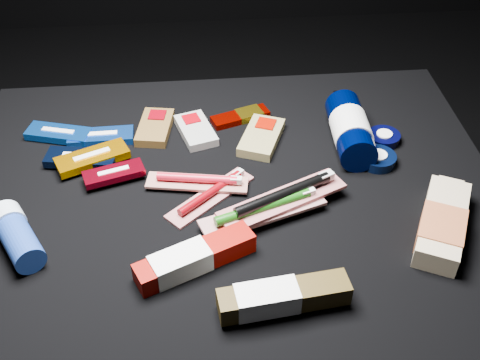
{
  "coord_description": "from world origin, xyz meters",
  "views": [
    {
      "loc": [
        -0.06,
        -0.8,
        1.13
      ],
      "look_at": [
        0.01,
        0.01,
        0.42
      ],
      "focal_mm": 45.0,
      "sensor_mm": 36.0,
      "label": 1
    }
  ],
  "objects": [
    {
      "name": "clif_bar_1",
      "position": [
        -0.06,
        0.19,
        0.41
      ],
      "size": [
        0.09,
        0.12,
        0.02
      ],
      "rotation": [
        0.0,
        0.0,
        0.29
      ],
      "color": "#9FA099",
      "rests_on": "cloth_table"
    },
    {
      "name": "toothbrush_pack_0",
      "position": [
        -0.04,
        -0.01,
        0.41
      ],
      "size": [
        0.17,
        0.15,
        0.02
      ],
      "rotation": [
        0.0,
        0.0,
        0.72
      ],
      "color": "#B4ACA7",
      "rests_on": "cloth_table"
    },
    {
      "name": "toothbrush_pack_2",
      "position": [
        0.05,
        -0.07,
        0.42
      ],
      "size": [
        0.23,
        0.12,
        0.02
      ],
      "rotation": [
        0.0,
        0.0,
        0.34
      ],
      "color": "beige",
      "rests_on": "cloth_table"
    },
    {
      "name": "toothbrush_pack_3",
      "position": [
        0.09,
        -0.05,
        0.43
      ],
      "size": [
        0.24,
        0.15,
        0.03
      ],
      "rotation": [
        0.0,
        0.0,
        0.43
      ],
      "color": "#ABA29F",
      "rests_on": "cloth_table"
    },
    {
      "name": "luna_bar_3",
      "position": [
        -0.26,
        0.1,
        0.42
      ],
      "size": [
        0.14,
        0.1,
        0.02
      ],
      "rotation": [
        0.0,
        0.0,
        0.41
      ],
      "color": "#D38200",
      "rests_on": "cloth_table"
    },
    {
      "name": "luna_bar_4",
      "position": [
        -0.21,
        0.05,
        0.42
      ],
      "size": [
        0.12,
        0.07,
        0.01
      ],
      "rotation": [
        0.0,
        0.0,
        0.3
      ],
      "color": "maroon",
      "rests_on": "cloth_table"
    },
    {
      "name": "power_bar",
      "position": [
        0.04,
        0.23,
        0.41
      ],
      "size": [
        0.13,
        0.08,
        0.02
      ],
      "rotation": [
        0.0,
        0.0,
        0.33
      ],
      "color": "#7F0600",
      "rests_on": "cloth_table"
    },
    {
      "name": "deodorant_stick",
      "position": [
        -0.36,
        -0.1,
        0.43
      ],
      "size": [
        0.11,
        0.14,
        0.05
      ],
      "rotation": [
        0.0,
        0.0,
        0.51
      ],
      "color": "navy",
      "rests_on": "cloth_table"
    },
    {
      "name": "toothbrush_pack_1",
      "position": [
        -0.06,
        0.02,
        0.41
      ],
      "size": [
        0.19,
        0.07,
        0.02
      ],
      "rotation": [
        0.0,
        0.0,
        -0.17
      ],
      "color": "#B8B3AD",
      "rests_on": "cloth_table"
    },
    {
      "name": "cream_tin_upper",
      "position": [
        0.31,
        0.13,
        0.41
      ],
      "size": [
        0.06,
        0.06,
        0.02
      ],
      "rotation": [
        0.0,
        0.0,
        -0.34
      ],
      "color": "black",
      "rests_on": "cloth_table"
    },
    {
      "name": "clif_bar_2",
      "position": [
        0.07,
        0.15,
        0.41
      ],
      "size": [
        0.11,
        0.14,
        0.02
      ],
      "rotation": [
        0.0,
        0.0,
        -0.38
      ],
      "color": "olive",
      "rests_on": "cloth_table"
    },
    {
      "name": "luna_bar_2",
      "position": [
        -0.28,
        0.11,
        0.41
      ],
      "size": [
        0.14,
        0.07,
        0.02
      ],
      "rotation": [
        0.0,
        0.0,
        -0.17
      ],
      "color": "black",
      "rests_on": "cloth_table"
    },
    {
      "name": "clif_bar_0",
      "position": [
        -0.14,
        0.2,
        0.41
      ],
      "size": [
        0.08,
        0.12,
        0.02
      ],
      "rotation": [
        0.0,
        0.0,
        -0.17
      ],
      "color": "brown",
      "rests_on": "cloth_table"
    },
    {
      "name": "cream_tin_lower",
      "position": [
        0.28,
        0.06,
        0.41
      ],
      "size": [
        0.07,
        0.07,
        0.02
      ],
      "rotation": [
        0.0,
        0.0,
        -0.15
      ],
      "color": "black",
      "rests_on": "cloth_table"
    },
    {
      "name": "cloth_table",
      "position": [
        0.0,
        0.0,
        0.2
      ],
      "size": [
        0.98,
        0.78,
        0.4
      ],
      "primitive_type": "cube",
      "color": "black",
      "rests_on": "ground"
    },
    {
      "name": "luna_bar_1",
      "position": [
        -0.33,
        0.19,
        0.41
      ],
      "size": [
        0.14,
        0.08,
        0.02
      ],
      "rotation": [
        0.0,
        0.0,
        -0.28
      ],
      "color": "#0D4EB6",
      "rests_on": "cloth_table"
    },
    {
      "name": "bodywash_bottle",
      "position": [
        0.34,
        -0.13,
        0.42
      ],
      "size": [
        0.15,
        0.21,
        0.04
      ],
      "rotation": [
        0.0,
        0.0,
        -0.46
      ],
      "color": "beige",
      "rests_on": "cloth_table"
    },
    {
      "name": "ground",
      "position": [
        0.0,
        0.0,
        0.0
      ],
      "size": [
        3.0,
        3.0,
        0.0
      ],
      "primitive_type": "plane",
      "color": "black",
      "rests_on": "ground"
    },
    {
      "name": "toothpaste_carton_red",
      "position": [
        -0.08,
        -0.17,
        0.42
      ],
      "size": [
        0.2,
        0.12,
        0.04
      ],
      "rotation": [
        0.0,
        0.0,
        0.43
      ],
      "color": "#8A0600",
      "rests_on": "cloth_table"
    },
    {
      "name": "lotion_bottle",
      "position": [
        0.24,
        0.12,
        0.44
      ],
      "size": [
        0.08,
        0.23,
        0.07
      ],
      "rotation": [
        0.0,
        0.0,
        -0.04
      ],
      "color": "black",
      "rests_on": "cloth_table"
    },
    {
      "name": "luna_bar_0",
      "position": [
        -0.25,
        0.18,
        0.41
      ],
      "size": [
        0.13,
        0.05,
        0.02
      ],
      "rotation": [
        0.0,
        0.0,
        0.02
      ],
      "color": "#1349B0",
      "rests_on": "cloth_table"
    },
    {
      "name": "toothpaste_carton_green",
      "position": [
        0.05,
        -0.26,
        0.42
      ],
      "size": [
        0.2,
        0.07,
        0.04
      ],
      "rotation": [
        0.0,
        0.0,
        0.12
      ],
      "color": "#3C2D0E",
      "rests_on": "cloth_table"
    }
  ]
}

